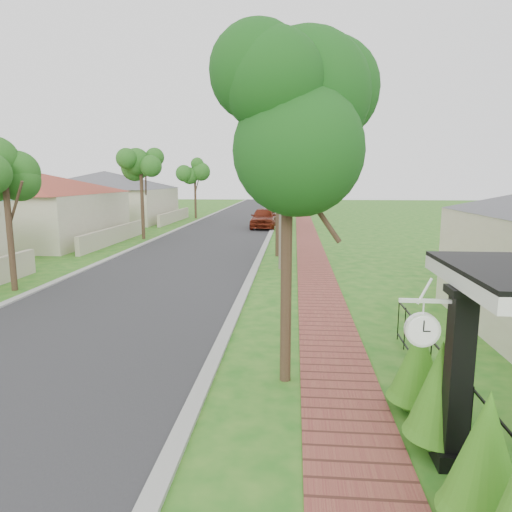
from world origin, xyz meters
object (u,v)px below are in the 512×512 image
at_px(parked_car_white, 273,214).
at_px(utility_pole, 282,169).
at_px(porch_post, 457,388).
at_px(near_tree, 288,127).
at_px(parked_car_red, 264,218).
at_px(station_clock, 423,327).

distance_m(parked_car_white, utility_pole, 22.59).
height_order(porch_post, near_tree, near_tree).
height_order(parked_car_red, utility_pole, utility_pole).
bearing_deg(station_clock, parked_car_red, 97.78).
relative_size(parked_car_white, near_tree, 0.69).
xyz_separation_m(porch_post, utility_pole, (-2.76, 13.65, 3.16)).
relative_size(porch_post, utility_pole, 0.30).
distance_m(parked_car_red, utility_pole, 17.08).
relative_size(near_tree, station_clock, 7.85).
xyz_separation_m(parked_car_red, station_clock, (4.13, -30.25, 1.13)).
distance_m(parked_car_red, near_tree, 28.15).
xyz_separation_m(utility_pole, station_clock, (2.27, -13.63, -2.33)).
relative_size(porch_post, parked_car_white, 0.61).
distance_m(porch_post, utility_pole, 14.29).
height_order(utility_pole, station_clock, utility_pole).
xyz_separation_m(porch_post, parked_car_white, (-4.15, 35.91, -0.44)).
height_order(parked_car_red, parked_car_white, parked_car_red).
height_order(near_tree, station_clock, near_tree).
distance_m(porch_post, station_clock, 0.97).
relative_size(porch_post, parked_car_red, 0.52).
distance_m(porch_post, parked_car_red, 30.62).
bearing_deg(parked_car_white, near_tree, -77.81).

